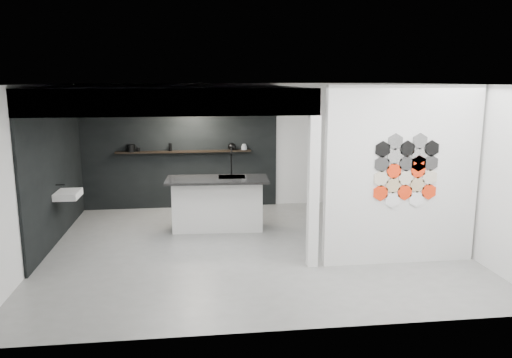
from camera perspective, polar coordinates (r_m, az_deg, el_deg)
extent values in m
cube|color=slate|center=(8.80, -0.41, -7.79)|extent=(7.00, 6.00, 0.01)
cube|color=silver|center=(8.07, 16.33, 0.32)|extent=(2.45, 0.15, 2.80)
cube|color=black|center=(11.37, -8.71, 2.55)|extent=(4.40, 0.04, 2.35)
cube|color=black|center=(9.75, -21.86, 0.43)|extent=(0.04, 4.00, 2.35)
cube|color=silver|center=(9.28, -9.27, 9.15)|extent=(4.40, 4.00, 0.40)
cube|color=silver|center=(7.67, 6.56, -1.56)|extent=(0.16, 0.16, 2.35)
cube|color=silver|center=(7.36, -9.79, 8.62)|extent=(4.40, 0.16, 0.40)
cube|color=silver|center=(9.56, -20.69, -1.67)|extent=(0.40, 0.60, 0.12)
cube|color=black|center=(11.24, -8.24, 3.12)|extent=(3.00, 0.15, 0.04)
cube|color=silver|center=(9.73, -4.42, -2.93)|extent=(1.74, 0.72, 0.98)
cube|color=black|center=(9.53, -4.47, -0.07)|extent=(1.98, 0.96, 0.05)
cube|color=black|center=(9.67, -2.78, 0.21)|extent=(0.54, 0.46, 0.02)
cylinder|color=black|center=(9.86, -2.82, 1.81)|extent=(0.03, 0.03, 0.46)
torus|color=black|center=(9.75, -2.83, 3.07)|extent=(0.03, 0.16, 0.16)
cylinder|color=black|center=(11.31, -14.11, 3.45)|extent=(0.24, 0.24, 0.16)
ellipsoid|color=black|center=(11.26, -2.78, 3.74)|extent=(0.18, 0.18, 0.16)
cylinder|color=gray|center=(11.29, -1.37, 3.59)|extent=(0.15, 0.15, 0.09)
cylinder|color=gray|center=(11.29, -1.37, 3.69)|extent=(0.11, 0.11, 0.13)
cylinder|color=black|center=(11.24, -9.78, 3.62)|extent=(0.08, 0.08, 0.17)
cylinder|color=black|center=(11.30, -13.33, 3.31)|extent=(0.09, 0.09, 0.09)
cylinder|color=red|center=(7.90, 14.05, -1.55)|extent=(0.26, 0.02, 0.26)
cylinder|color=beige|center=(7.86, 14.13, 0.06)|extent=(0.26, 0.02, 0.26)
cylinder|color=#2D2D2D|center=(7.82, 14.21, 1.67)|extent=(0.26, 0.02, 0.26)
cylinder|color=black|center=(7.79, 14.29, 3.31)|extent=(0.26, 0.02, 0.26)
cylinder|color=white|center=(8.00, 15.32, -2.28)|extent=(0.26, 0.02, 0.26)
cylinder|color=tan|center=(7.95, 15.40, -0.71)|extent=(0.26, 0.02, 0.26)
cylinder|color=red|center=(7.91, 15.48, 0.89)|extent=(0.26, 0.02, 0.26)
cylinder|color=silver|center=(7.88, 15.57, 2.50)|extent=(0.26, 0.02, 0.26)
cylinder|color=black|center=(7.85, 15.66, 4.13)|extent=(0.26, 0.02, 0.26)
cylinder|color=red|center=(8.05, 16.64, -1.45)|extent=(0.26, 0.02, 0.26)
cylinder|color=beige|center=(8.01, 16.73, 0.12)|extent=(0.26, 0.02, 0.26)
cylinder|color=#2D2D2D|center=(7.97, 16.82, 1.71)|extent=(0.26, 0.02, 0.26)
cylinder|color=black|center=(7.94, 16.91, 3.31)|extent=(0.26, 0.02, 0.26)
cylinder|color=white|center=(8.16, 17.85, -2.18)|extent=(0.26, 0.02, 0.26)
cylinder|color=tan|center=(8.11, 17.95, -0.63)|extent=(0.26, 0.02, 0.26)
cylinder|color=red|center=(8.07, 18.04, 0.94)|extent=(0.26, 0.02, 0.26)
cylinder|color=silver|center=(8.03, 18.14, 2.52)|extent=(0.26, 0.02, 0.26)
cylinder|color=black|center=(8.00, 18.24, 4.11)|extent=(0.26, 0.02, 0.26)
cylinder|color=red|center=(8.22, 19.13, -1.36)|extent=(0.26, 0.02, 0.26)
cylinder|color=beige|center=(8.17, 19.23, 0.19)|extent=(0.26, 0.02, 0.26)
cylinder|color=#2D2D2D|center=(8.14, 19.34, 1.74)|extent=(0.26, 0.02, 0.26)
cylinder|color=black|center=(8.10, 19.44, 3.31)|extent=(0.26, 0.02, 0.26)
cylinder|color=red|center=(8.05, 18.09, 1.73)|extent=(0.26, 0.02, 0.26)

